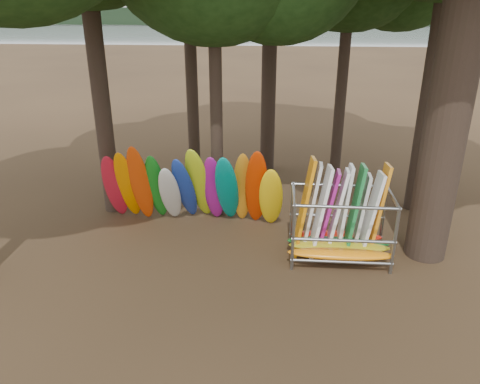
{
  "coord_description": "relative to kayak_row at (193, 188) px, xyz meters",
  "views": [
    {
      "loc": [
        0.24,
        -11.52,
        6.92
      ],
      "look_at": [
        -0.76,
        1.5,
        1.4
      ],
      "focal_mm": 35.0,
      "sensor_mm": 36.0,
      "label": 1
    }
  ],
  "objects": [
    {
      "name": "far_shore",
      "position": [
        2.26,
        108.1,
        0.7
      ],
      "size": [
        160.0,
        4.0,
        4.0
      ],
      "primitive_type": "cube",
      "color": "black",
      "rests_on": "ground"
    },
    {
      "name": "lake",
      "position": [
        2.26,
        58.1,
        -1.3
      ],
      "size": [
        160.0,
        160.0,
        0.0
      ],
      "primitive_type": "plane",
      "color": "gray",
      "rests_on": "ground"
    },
    {
      "name": "ground",
      "position": [
        2.26,
        -1.9,
        -1.3
      ],
      "size": [
        120.0,
        120.0,
        0.0
      ],
      "primitive_type": "plane",
      "color": "#47331E",
      "rests_on": "ground"
    },
    {
      "name": "storage_rack",
      "position": [
        4.4,
        -1.64,
        -0.35
      ],
      "size": [
        2.91,
        1.59,
        2.9
      ],
      "color": "slate",
      "rests_on": "ground"
    },
    {
      "name": "kayak_row",
      "position": [
        0.0,
        0.0,
        0.0
      ],
      "size": [
        5.79,
        2.22,
        3.04
      ],
      "color": "#B41528",
      "rests_on": "ground"
    }
  ]
}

